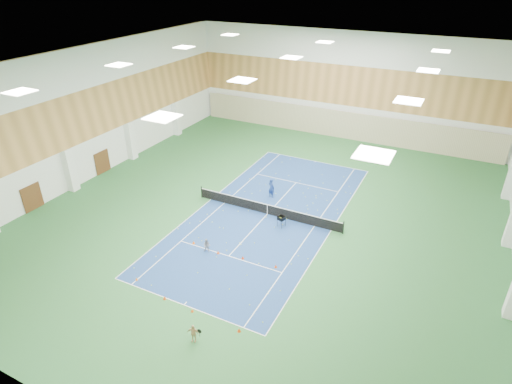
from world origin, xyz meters
TOP-DOWN VIEW (x-y plane):
  - ground at (0.00, 0.00)m, footprint 40.00×40.00m
  - room_shell at (0.00, 0.00)m, footprint 36.00×40.00m
  - wood_cladding at (0.00, 0.00)m, footprint 36.00×40.00m
  - ceiling_light_grid at (0.00, 0.00)m, footprint 21.40×25.40m
  - court_surface at (0.00, 0.00)m, footprint 10.97×23.77m
  - tennis_balls_scatter at (0.00, 0.00)m, footprint 10.57×22.77m
  - tennis_net at (0.00, 0.00)m, footprint 12.80×0.10m
  - back_curtain at (0.00, 19.75)m, footprint 35.40×0.16m
  - door_left_a at (-17.92, -8.00)m, footprint 0.08×1.80m
  - door_left_b at (-17.92, 0.00)m, footprint 0.08×1.80m
  - coach at (-0.96, 2.84)m, footprint 0.75×0.61m
  - child_court at (-1.66, -6.62)m, footprint 0.60×0.52m
  - child_apron at (2.11, -13.94)m, footprint 0.73×0.44m
  - ball_cart at (1.77, -1.17)m, footprint 0.67×0.67m
  - cone_svc_a at (-3.08, -6.24)m, footprint 0.22×0.22m
  - cone_svc_b at (-0.84, -6.47)m, footprint 0.22×0.22m
  - cone_svc_c at (1.03, -6.23)m, footprint 0.22×0.22m
  - cone_svc_d at (3.51, -6.07)m, footprint 0.22×0.22m
  - cone_base_a at (-4.12, -11.36)m, footprint 0.19×0.19m
  - cone_base_b at (-1.36, -11.99)m, footprint 0.21×0.21m
  - cone_base_c at (0.77, -12.12)m, footprint 0.19×0.19m
  - cone_base_d at (4.01, -12.24)m, footprint 0.21×0.21m

SIDE VIEW (x-z plane):
  - ground at x=0.00m, z-range 0.00..0.00m
  - court_surface at x=0.00m, z-range 0.00..0.01m
  - tennis_balls_scatter at x=0.00m, z-range 0.01..0.08m
  - cone_base_a at x=-4.12m, z-range 0.00..0.20m
  - cone_base_c at x=0.77m, z-range 0.00..0.21m
  - cone_base_d at x=4.01m, z-range 0.00..0.23m
  - cone_base_b at x=-1.36m, z-range 0.00..0.23m
  - cone_svc_d at x=3.51m, z-range 0.00..0.24m
  - cone_svc_b at x=-0.84m, z-range 0.00..0.24m
  - cone_svc_c at x=1.03m, z-range 0.00..0.24m
  - cone_svc_a at x=-3.08m, z-range 0.00..0.25m
  - ball_cart at x=1.77m, z-range 0.00..0.94m
  - child_court at x=-1.66m, z-range 0.00..1.06m
  - tennis_net at x=0.00m, z-range 0.00..1.10m
  - child_apron at x=2.11m, z-range 0.00..1.16m
  - coach at x=-0.96m, z-range 0.00..1.79m
  - door_left_a at x=-17.92m, z-range 0.00..2.20m
  - door_left_b at x=-17.92m, z-range 0.00..2.20m
  - back_curtain at x=0.00m, z-range 0.00..3.20m
  - room_shell at x=0.00m, z-range 0.00..12.00m
  - wood_cladding at x=0.00m, z-range 4.00..12.00m
  - ceiling_light_grid at x=0.00m, z-range 11.89..11.95m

